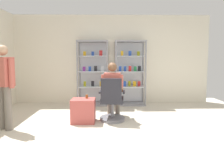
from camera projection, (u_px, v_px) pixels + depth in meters
ground_plane at (114, 148)px, 2.84m from camera, size 7.20×7.20×0.00m
back_wall at (111, 60)px, 5.71m from camera, size 6.00×0.10×2.70m
display_cabinet_left at (93, 73)px, 5.50m from camera, size 0.90×0.45×1.90m
display_cabinet_right at (130, 73)px, 5.52m from camera, size 0.90×0.45×1.90m
office_chair at (112, 103)px, 4.05m from camera, size 0.59×0.56×0.96m
seated_shopkeeper at (113, 88)px, 4.18m from camera, size 0.52×0.59×1.29m
storage_crate at (83, 111)px, 3.98m from camera, size 0.50×0.38×0.51m
tea_glass at (87, 96)px, 4.02m from camera, size 0.06×0.06×0.08m
standing_customer at (4, 82)px, 3.50m from camera, size 0.48×0.35×1.63m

